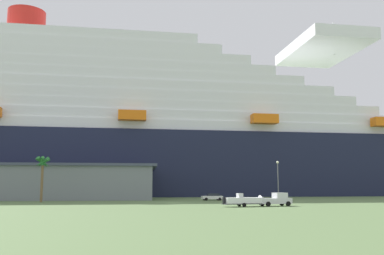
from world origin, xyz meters
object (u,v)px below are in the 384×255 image
cruise_ship (119,134)px  street_lamp (278,175)px  palm_tree (43,165)px  small_boat_on_trailer (247,201)px  pickup_truck (276,200)px  parked_car_white_van (212,197)px

cruise_ship → street_lamp: 66.95m
palm_tree → cruise_ship: bearing=70.0°
small_boat_on_trailer → palm_tree: (-35.08, 26.00, 6.57)m
cruise_ship → small_boat_on_trailer: size_ratio=30.45×
cruise_ship → small_boat_on_trailer: bearing=-76.3°
cruise_ship → pickup_truck: size_ratio=46.63×
cruise_ship → small_boat_on_trailer: 77.88m
small_boat_on_trailer → parked_car_white_van: size_ratio=1.86×
palm_tree → pickup_truck: bearing=-32.1°
cruise_ship → palm_tree: (-17.19, -47.33, -12.60)m
palm_tree → street_lamp: (47.12, -10.72, -2.12)m
cruise_ship → pickup_truck: 78.59m
pickup_truck → parked_car_white_van: bearing=97.2°
cruise_ship → pickup_truck: (23.18, -72.63, -19.09)m
small_boat_on_trailer → palm_tree: 44.16m
small_boat_on_trailer → pickup_truck: bearing=7.6°
pickup_truck → small_boat_on_trailer: (-5.29, -0.70, -0.09)m
cruise_ship → street_lamp: bearing=-62.7°
pickup_truck → street_lamp: bearing=65.1°
palm_tree → street_lamp: size_ratio=1.12×
small_boat_on_trailer → parked_car_white_van: (1.74, 28.77, -0.12)m
small_boat_on_trailer → palm_tree: palm_tree is taller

